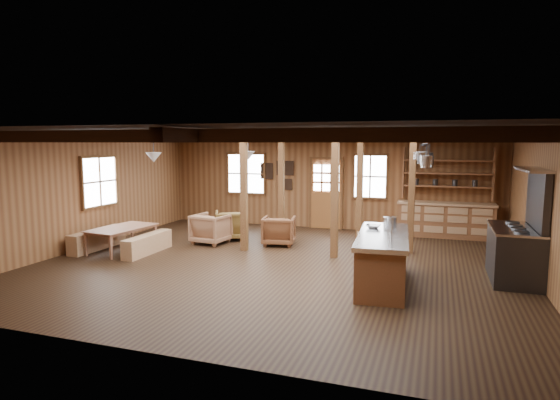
% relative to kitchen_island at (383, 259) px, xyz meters
% --- Properties ---
extents(room, '(10.04, 9.04, 2.84)m').
position_rel_kitchen_island_xyz_m(room, '(-2.27, 0.73, 0.92)').
color(room, black).
rests_on(room, ground).
extents(ceiling_joists, '(9.80, 8.82, 0.18)m').
position_rel_kitchen_island_xyz_m(ceiling_joists, '(-2.27, 0.91, 2.20)').
color(ceiling_joists, black).
rests_on(ceiling_joists, ceiling).
extents(timber_posts, '(3.95, 2.35, 2.80)m').
position_rel_kitchen_island_xyz_m(timber_posts, '(-1.75, 2.81, 0.92)').
color(timber_posts, '#3F1F12').
rests_on(timber_posts, floor).
extents(back_door, '(1.02, 0.08, 2.15)m').
position_rel_kitchen_island_xyz_m(back_door, '(-2.27, 5.18, 0.40)').
color(back_door, brown).
rests_on(back_door, floor).
extents(window_back_left, '(1.32, 0.06, 1.32)m').
position_rel_kitchen_island_xyz_m(window_back_left, '(-4.87, 5.19, 1.12)').
color(window_back_left, white).
rests_on(window_back_left, wall_back).
extents(window_back_right, '(1.02, 0.06, 1.32)m').
position_rel_kitchen_island_xyz_m(window_back_right, '(-0.97, 5.19, 1.12)').
color(window_back_right, white).
rests_on(window_back_right, wall_back).
extents(window_left, '(0.14, 1.24, 1.32)m').
position_rel_kitchen_island_xyz_m(window_left, '(-7.23, 1.23, 1.12)').
color(window_left, white).
rests_on(window_left, wall_back).
extents(notice_boards, '(1.08, 0.03, 0.90)m').
position_rel_kitchen_island_xyz_m(notice_boards, '(-3.77, 5.19, 1.16)').
color(notice_boards, beige).
rests_on(notice_boards, wall_back).
extents(back_counter, '(2.55, 0.60, 2.45)m').
position_rel_kitchen_island_xyz_m(back_counter, '(1.13, 4.94, 0.12)').
color(back_counter, brown).
rests_on(back_counter, floor).
extents(pendant_lamps, '(1.86, 2.36, 0.66)m').
position_rel_kitchen_island_xyz_m(pendant_lamps, '(-4.52, 1.73, 1.77)').
color(pendant_lamps, '#313234').
rests_on(pendant_lamps, ceiling).
extents(pot_rack, '(0.40, 3.00, 0.46)m').
position_rel_kitchen_island_xyz_m(pot_rack, '(0.65, 1.02, 1.82)').
color(pot_rack, '#313234').
rests_on(pot_rack, ceiling).
extents(kitchen_island, '(1.05, 2.55, 1.20)m').
position_rel_kitchen_island_xyz_m(kitchen_island, '(0.00, 0.00, 0.00)').
color(kitchen_island, brown).
rests_on(kitchen_island, floor).
extents(step_stool, '(0.62, 0.54, 0.45)m').
position_rel_kitchen_island_xyz_m(step_stool, '(-0.62, 2.53, -0.25)').
color(step_stool, '#977044').
rests_on(step_stool, floor).
extents(commercial_range, '(0.88, 1.72, 2.12)m').
position_rel_kitchen_island_xyz_m(commercial_range, '(2.37, 1.09, 0.19)').
color(commercial_range, '#313234').
rests_on(commercial_range, floor).
extents(dining_table, '(1.09, 1.73, 0.58)m').
position_rel_kitchen_island_xyz_m(dining_table, '(-6.17, 0.70, -0.19)').
color(dining_table, brown).
rests_on(dining_table, floor).
extents(bench_wall, '(0.32, 1.72, 0.47)m').
position_rel_kitchen_island_xyz_m(bench_wall, '(-6.92, 0.70, -0.24)').
color(bench_wall, '#977044').
rests_on(bench_wall, floor).
extents(bench_aisle, '(0.30, 1.61, 0.44)m').
position_rel_kitchen_island_xyz_m(bench_aisle, '(-5.49, 0.70, -0.26)').
color(bench_aisle, '#977044').
rests_on(bench_aisle, floor).
extents(armchair_a, '(1.12, 1.13, 0.77)m').
position_rel_kitchen_island_xyz_m(armchair_a, '(-4.31, 2.80, -0.09)').
color(armchair_a, brown).
rests_on(armchair_a, floor).
extents(armchair_b, '(0.92, 0.94, 0.73)m').
position_rel_kitchen_island_xyz_m(armchair_b, '(-2.87, 2.55, -0.11)').
color(armchair_b, brown).
rests_on(armchair_b, floor).
extents(armchair_c, '(0.93, 0.95, 0.77)m').
position_rel_kitchen_island_xyz_m(armchair_c, '(-4.57, 2.15, -0.09)').
color(armchair_c, brown).
rests_on(armchair_c, floor).
extents(counter_pot, '(0.27, 0.27, 0.16)m').
position_rel_kitchen_island_xyz_m(counter_pot, '(0.02, 1.00, 0.54)').
color(counter_pot, silver).
rests_on(counter_pot, kitchen_island).
extents(bowl, '(0.31, 0.31, 0.07)m').
position_rel_kitchen_island_xyz_m(bowl, '(-0.25, 0.54, 0.50)').
color(bowl, silver).
rests_on(bowl, kitchen_island).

